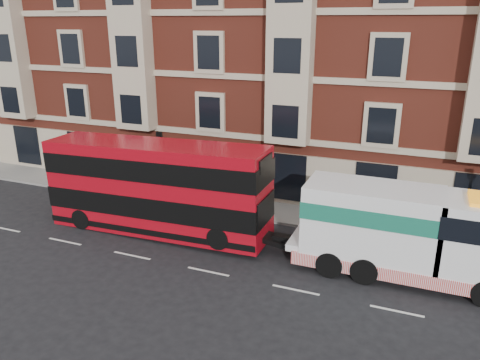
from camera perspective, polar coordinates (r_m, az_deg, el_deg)
ground at (r=21.17m, az=-3.89°, el=-11.08°), size 120.00×120.00×0.00m
sidewalk at (r=27.38m, az=2.92°, el=-3.66°), size 90.00×3.00×0.15m
victorian_terrace at (r=32.37m, az=8.69°, el=17.79°), size 45.00×12.00×20.40m
lamp_post_west at (r=27.84m, az=-9.64°, el=2.15°), size 0.35×0.15×4.35m
double_decker_bus at (r=24.26m, az=-10.17°, el=-0.74°), size 11.81×2.71×4.78m
tow_truck at (r=21.04m, az=19.28°, el=-5.97°), size 9.46×2.80×3.94m
pedestrian at (r=31.19m, az=-17.61°, el=0.14°), size 0.75×0.66×1.72m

